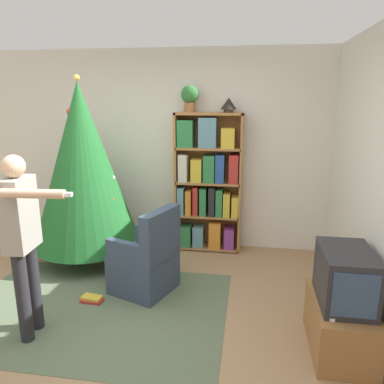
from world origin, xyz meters
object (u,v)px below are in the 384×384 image
(bookshelf, at_px, (208,185))
(armchair, at_px, (147,262))
(potted_plant, at_px, (190,97))
(christmas_tree, at_px, (83,166))
(table_lamp, at_px, (229,104))
(standing_person, at_px, (23,233))
(television, at_px, (345,277))

(bookshelf, xyz_separation_m, armchair, (-0.49, -1.22, -0.56))
(bookshelf, distance_m, potted_plant, 1.14)
(christmas_tree, xyz_separation_m, table_lamp, (1.68, 0.56, 0.72))
(bookshelf, distance_m, standing_person, 2.45)
(table_lamp, bearing_deg, standing_person, -125.69)
(table_lamp, bearing_deg, television, -61.20)
(christmas_tree, relative_size, potted_plant, 6.81)
(television, height_order, armchair, armchair)
(armchair, bearing_deg, television, 89.93)
(armchair, relative_size, standing_person, 0.59)
(bookshelf, bearing_deg, armchair, -111.91)
(armchair, height_order, table_lamp, table_lamp)
(television, bearing_deg, christmas_tree, 153.74)
(christmas_tree, height_order, armchair, christmas_tree)
(television, bearing_deg, table_lamp, 118.80)
(television, relative_size, standing_person, 0.37)
(standing_person, bearing_deg, television, 89.95)
(television, bearing_deg, potted_plant, 128.70)
(bookshelf, distance_m, table_lamp, 1.05)
(standing_person, xyz_separation_m, potted_plant, (1.03, 2.11, 1.07))
(bookshelf, xyz_separation_m, christmas_tree, (-1.44, -0.55, 0.31))
(television, xyz_separation_m, christmas_tree, (-2.74, 1.35, 0.55))
(television, distance_m, standing_person, 2.59)
(standing_person, distance_m, table_lamp, 2.77)
(bookshelf, xyz_separation_m, standing_person, (-1.26, -2.10, 0.04))
(christmas_tree, xyz_separation_m, standing_person, (0.17, -1.54, -0.27))
(bookshelf, height_order, armchair, bookshelf)
(potted_plant, bearing_deg, television, -51.30)
(bookshelf, relative_size, armchair, 1.96)
(table_lamp, bearing_deg, christmas_tree, -161.53)
(television, xyz_separation_m, standing_person, (-2.56, -0.19, 0.28))
(christmas_tree, distance_m, table_lamp, 1.91)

